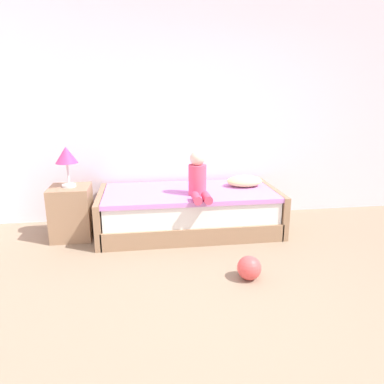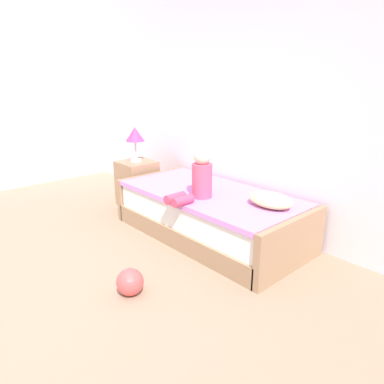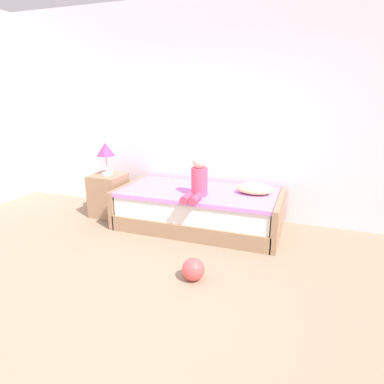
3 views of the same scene
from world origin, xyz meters
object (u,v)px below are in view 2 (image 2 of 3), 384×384
nightstand (137,183)px  pillow (271,200)px  child_figure (198,178)px  toy_ball (130,282)px  bed (209,214)px  table_lamp (135,136)px

nightstand → pillow: (2.05, 0.12, 0.26)m
child_figure → toy_ball: child_figure is taller
toy_ball → bed: bearing=106.6°
table_lamp → child_figure: (1.42, -0.21, -0.23)m
bed → table_lamp: (-1.35, -0.02, 0.69)m
child_figure → pillow: (0.63, 0.33, -0.14)m
nightstand → child_figure: bearing=-8.4°
bed → pillow: size_ratio=4.80×
nightstand → toy_ball: (1.72, -1.22, -0.19)m
bed → pillow: 0.78m
nightstand → table_lamp: bearing=90.0°
nightstand → table_lamp: size_ratio=1.33×
bed → toy_ball: (0.37, -1.24, -0.14)m
pillow → toy_ball: bearing=-103.8°
bed → pillow: bearing=8.1°
nightstand → toy_ball: 2.12m
child_figure → table_lamp: bearing=171.6°
nightstand → toy_ball: bearing=-35.4°
child_figure → bed: bearing=107.2°
bed → child_figure: size_ratio=4.14×
pillow → toy_ball: size_ratio=2.03×
pillow → toy_ball: (-0.33, -1.34, -0.46)m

